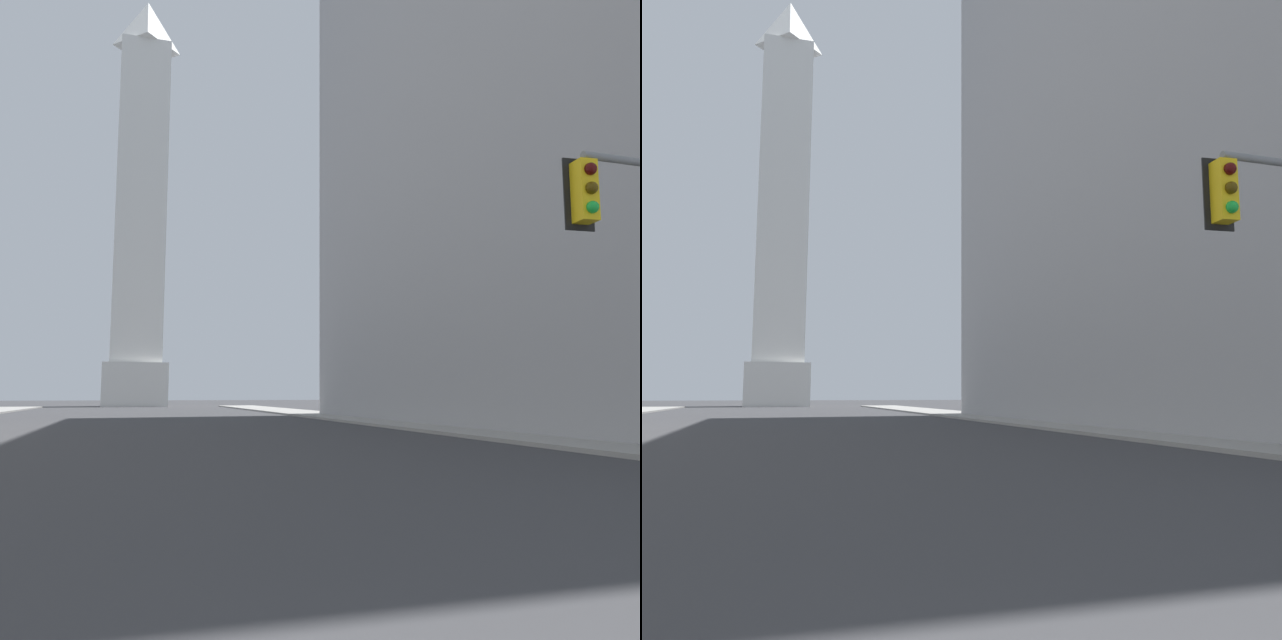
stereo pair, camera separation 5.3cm
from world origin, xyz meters
The scene contains 3 objects.
sidewalk_right centered at (14.06, 33.66, 0.07)m, with size 5.00×112.20×0.15m, color gray.
building_right centered at (25.70, 27.21, 22.03)m, with size 23.22×43.44×44.04m.
obelisk centered at (0.00, 93.50, 29.70)m, with size 8.90×8.90×62.36m.
Camera 1 is at (-0.87, -0.72, 1.65)m, focal length 35.00 mm.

